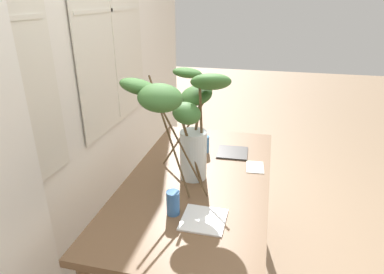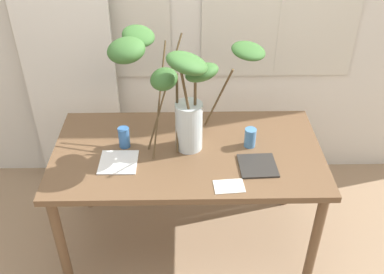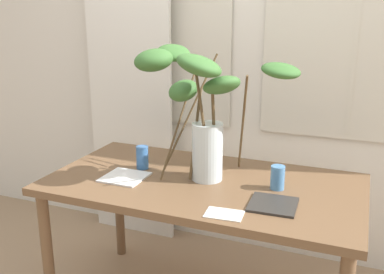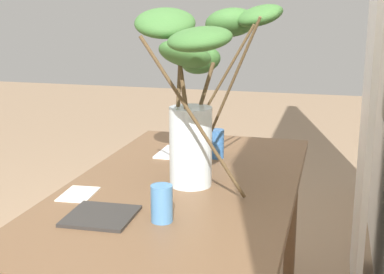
{
  "view_description": "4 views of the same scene",
  "coord_description": "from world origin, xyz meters",
  "px_view_note": "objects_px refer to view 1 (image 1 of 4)",
  "views": [
    {
      "loc": [
        -1.67,
        -0.36,
        1.76
      ],
      "look_at": [
        0.04,
        0.05,
        1.01
      ],
      "focal_mm": 31.04,
      "sensor_mm": 36.0,
      "label": 1
    },
    {
      "loc": [
        -0.01,
        -2.03,
        2.31
      ],
      "look_at": [
        0.03,
        0.03,
        0.84
      ],
      "focal_mm": 41.26,
      "sensor_mm": 36.0,
      "label": 2
    },
    {
      "loc": [
        0.71,
        -1.93,
        1.59
      ],
      "look_at": [
        -0.06,
        -0.0,
        0.99
      ],
      "focal_mm": 41.15,
      "sensor_mm": 36.0,
      "label": 3
    },
    {
      "loc": [
        1.82,
        0.52,
        1.41
      ],
      "look_at": [
        0.07,
        0.05,
        0.96
      ],
      "focal_mm": 50.25,
      "sensor_mm": 36.0,
      "label": 4
    }
  ],
  "objects_px": {
    "drinking_glass_blue_left": "(173,203)",
    "drinking_glass_blue_right": "(204,144)",
    "vase_with_branches": "(186,115)",
    "plate_square_left": "(204,220)",
    "dining_table": "(198,190)",
    "plate_square_right": "(232,152)"
  },
  "relations": [
    {
      "from": "vase_with_branches",
      "to": "drinking_glass_blue_left",
      "type": "distance_m",
      "value": 0.47
    },
    {
      "from": "drinking_glass_blue_left",
      "to": "plate_square_left",
      "type": "relative_size",
      "value": 0.6
    },
    {
      "from": "vase_with_branches",
      "to": "drinking_glass_blue_right",
      "type": "xyz_separation_m",
      "value": [
        0.41,
        -0.02,
        -0.35
      ]
    },
    {
      "from": "drinking_glass_blue_left",
      "to": "plate_square_right",
      "type": "xyz_separation_m",
      "value": [
        0.75,
        -0.2,
        -0.06
      ]
    },
    {
      "from": "vase_with_branches",
      "to": "drinking_glass_blue_left",
      "type": "height_order",
      "value": "vase_with_branches"
    },
    {
      "from": "vase_with_branches",
      "to": "plate_square_left",
      "type": "xyz_separation_m",
      "value": [
        -0.34,
        -0.17,
        -0.4
      ]
    },
    {
      "from": "drinking_glass_blue_left",
      "to": "drinking_glass_blue_right",
      "type": "distance_m",
      "value": 0.73
    },
    {
      "from": "plate_square_left",
      "to": "drinking_glass_blue_left",
      "type": "bearing_deg",
      "value": 82.8
    },
    {
      "from": "drinking_glass_blue_left",
      "to": "plate_square_left",
      "type": "distance_m",
      "value": 0.17
    },
    {
      "from": "dining_table",
      "to": "vase_with_branches",
      "type": "height_order",
      "value": "vase_with_branches"
    },
    {
      "from": "dining_table",
      "to": "drinking_glass_blue_right",
      "type": "relative_size",
      "value": 13.46
    },
    {
      "from": "dining_table",
      "to": "drinking_glass_blue_left",
      "type": "bearing_deg",
      "value": 172.95
    },
    {
      "from": "plate_square_left",
      "to": "plate_square_right",
      "type": "bearing_deg",
      "value": -3.38
    },
    {
      "from": "drinking_glass_blue_right",
      "to": "plate_square_right",
      "type": "relative_size",
      "value": 0.57
    },
    {
      "from": "vase_with_branches",
      "to": "drinking_glass_blue_right",
      "type": "relative_size",
      "value": 7.74
    },
    {
      "from": "plate_square_right",
      "to": "drinking_glass_blue_right",
      "type": "bearing_deg",
      "value": 96.31
    },
    {
      "from": "dining_table",
      "to": "plate_square_left",
      "type": "distance_m",
      "value": 0.41
    },
    {
      "from": "drinking_glass_blue_left",
      "to": "plate_square_right",
      "type": "bearing_deg",
      "value": -15.08
    },
    {
      "from": "dining_table",
      "to": "drinking_glass_blue_right",
      "type": "height_order",
      "value": "drinking_glass_blue_right"
    },
    {
      "from": "dining_table",
      "to": "plate_square_right",
      "type": "xyz_separation_m",
      "value": [
        0.39,
        -0.16,
        0.09
      ]
    },
    {
      "from": "drinking_glass_blue_left",
      "to": "drinking_glass_blue_right",
      "type": "height_order",
      "value": "drinking_glass_blue_left"
    },
    {
      "from": "vase_with_branches",
      "to": "plate_square_right",
      "type": "height_order",
      "value": "vase_with_branches"
    }
  ]
}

